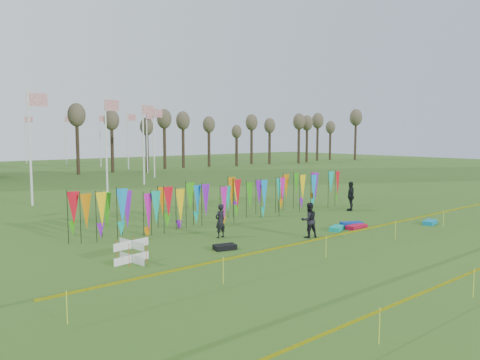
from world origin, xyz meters
TOP-DOWN VIEW (x-y plane):
  - ground at (0.00, 0.00)m, footprint 160.00×160.00m
  - banner_row at (0.28, 7.71)m, footprint 18.64×0.64m
  - caution_tape_near at (-0.22, -1.03)m, footprint 26.00×0.02m
  - tree_line at (32.00, 44.00)m, footprint 53.92×1.92m
  - box_kite at (-8.20, 3.23)m, footprint 0.81×0.81m
  - person_left at (-2.89, 4.57)m, footprint 0.65×0.51m
  - person_mid at (0.40, 1.88)m, footprint 0.94×0.74m
  - person_right at (8.43, 5.46)m, footprint 1.28×1.09m
  - kite_bag_turquoise at (2.79, 2.09)m, footprint 1.17×0.88m
  - kite_bag_blue at (4.17, 2.17)m, footprint 1.30×1.04m
  - kite_bag_red at (3.84, 1.63)m, footprint 1.20×0.56m
  - kite_bag_black at (-4.15, 2.60)m, footprint 1.05×0.77m
  - kite_bag_teal at (8.02, -0.18)m, footprint 1.17×0.75m

SIDE VIEW (x-z plane):
  - ground at x=0.00m, z-range 0.00..0.00m
  - kite_bag_teal at x=8.02m, z-range 0.00..0.21m
  - kite_bag_turquoise at x=2.79m, z-range 0.00..0.21m
  - kite_bag_black at x=-4.15m, z-range 0.00..0.22m
  - kite_bag_red at x=3.84m, z-range 0.00..0.22m
  - kite_bag_blue at x=4.17m, z-range 0.00..0.24m
  - box_kite at x=-8.20m, z-range 0.00..0.90m
  - caution_tape_near at x=-0.22m, z-range 0.33..1.23m
  - person_left at x=-2.89m, z-range 0.00..1.63m
  - person_mid at x=0.40m, z-range 0.00..1.68m
  - person_right at x=8.43m, z-range 0.00..1.90m
  - banner_row at x=0.28m, z-range 0.26..2.54m
  - tree_line at x=32.00m, z-range 2.25..10.09m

